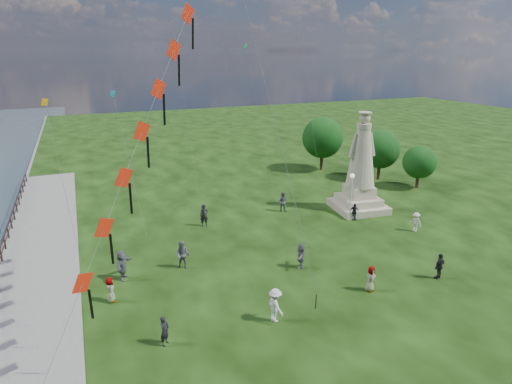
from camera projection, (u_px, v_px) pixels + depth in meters
name	position (u px, v px, depth m)	size (l,w,h in m)	color
waterfront	(8.00, 315.00, 23.23)	(200.00, 200.00, 1.51)	#31424A
statue	(360.00, 174.00, 37.59)	(4.77, 4.77, 8.74)	tan
lamppost	(352.00, 187.00, 35.34)	(0.38, 0.38, 4.07)	silver
tree_row	(357.00, 145.00, 47.99)	(9.63, 14.13, 6.29)	#382314
person_0	(165.00, 331.00, 20.61)	(0.57, 0.37, 1.56)	black
person_1	(183.00, 255.00, 27.82)	(0.94, 0.58, 1.94)	#595960
person_2	(275.00, 305.00, 22.38)	(1.22, 0.63, 1.89)	silver
person_3	(440.00, 266.00, 26.66)	(1.00, 0.51, 1.70)	black
person_4	(371.00, 279.00, 25.27)	(0.78, 0.48, 1.60)	#595960
person_5	(122.00, 265.00, 26.53)	(1.80, 0.78, 1.94)	#595960
person_6	(204.00, 215.00, 34.65)	(0.68, 0.45, 1.86)	black
person_7	(282.00, 201.00, 37.96)	(0.88, 0.54, 1.81)	#595960
person_8	(416.00, 222.00, 33.73)	(1.01, 0.52, 1.56)	silver
person_9	(354.00, 212.00, 36.01)	(0.86, 0.44, 1.46)	black
person_10	(110.00, 290.00, 24.20)	(0.74, 0.45, 1.51)	#595960
person_11	(301.00, 256.00, 28.02)	(1.57, 0.68, 1.69)	#595960
red_kite_train	(141.00, 139.00, 18.96)	(9.26, 9.35, 15.90)	black
small_kites	(229.00, 48.00, 37.92)	(30.07, 16.21, 23.67)	#17738A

